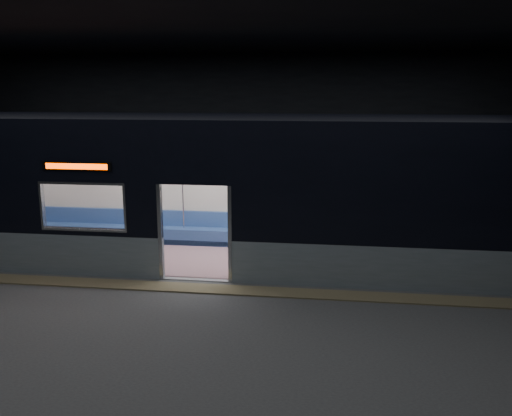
# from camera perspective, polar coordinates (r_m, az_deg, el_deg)

# --- Properties ---
(station_floor) EXTENTS (24.00, 14.00, 0.01)m
(station_floor) POSITION_cam_1_polar(r_m,az_deg,el_deg) (10.65, -7.67, -9.50)
(station_floor) COLOR #47494C
(station_floor) RESTS_ON ground
(station_envelope) EXTENTS (24.00, 14.00, 5.00)m
(station_envelope) POSITION_cam_1_polar(r_m,az_deg,el_deg) (9.89, -8.30, 10.62)
(station_envelope) COLOR black
(station_envelope) RESTS_ON station_floor
(tactile_strip) EXTENTS (22.80, 0.50, 0.03)m
(tactile_strip) POSITION_cam_1_polar(r_m,az_deg,el_deg) (11.14, -6.93, -8.36)
(tactile_strip) COLOR #8C7F59
(tactile_strip) RESTS_ON station_floor
(metro_car) EXTENTS (18.00, 3.04, 3.35)m
(metro_car) POSITION_cam_1_polar(r_m,az_deg,el_deg) (12.53, -4.89, 2.73)
(metro_car) COLOR #939FAF
(metro_car) RESTS_ON station_floor
(passenger) EXTENTS (0.46, 0.74, 1.42)m
(passenger) POSITION_cam_1_polar(r_m,az_deg,el_deg) (13.43, 7.59, -1.14)
(passenger) COLOR black
(passenger) RESTS_ON metro_car
(handbag) EXTENTS (0.38, 0.36, 0.15)m
(handbag) POSITION_cam_1_polar(r_m,az_deg,el_deg) (13.23, 7.59, -1.91)
(handbag) COLOR black
(handbag) RESTS_ON passenger
(transit_map) EXTENTS (1.01, 0.03, 0.66)m
(transit_map) POSITION_cam_1_polar(r_m,az_deg,el_deg) (13.79, 17.15, 1.57)
(transit_map) COLOR white
(transit_map) RESTS_ON metro_car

